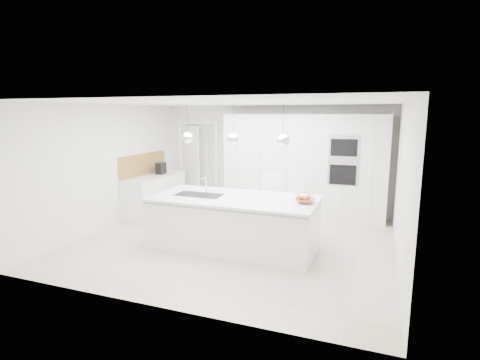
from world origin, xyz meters
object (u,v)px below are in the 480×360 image
at_px(fruit_bowl, 305,201).
at_px(espresso_machine, 161,168).
at_px(bar_stool_left, 270,206).
at_px(bar_stool_right, 296,206).
at_px(island_base, 233,224).

distance_m(fruit_bowl, espresso_machine, 4.12).
bearing_deg(espresso_machine, bar_stool_left, -19.87).
height_order(espresso_machine, bar_stool_right, bar_stool_right).
height_order(bar_stool_left, bar_stool_right, bar_stool_right).
height_order(fruit_bowl, bar_stool_left, bar_stool_left).
bearing_deg(espresso_machine, bar_stool_right, -16.47).
xyz_separation_m(island_base, bar_stool_right, (0.89, 0.95, 0.18)).
bearing_deg(fruit_bowl, island_base, -177.61).
distance_m(island_base, fruit_bowl, 1.32).
bearing_deg(bar_stool_right, espresso_machine, 152.22).
bearing_deg(bar_stool_left, fruit_bowl, -61.85).
bearing_deg(bar_stool_right, island_base, -147.57).
distance_m(fruit_bowl, bar_stool_left, 1.22).
bearing_deg(fruit_bowl, bar_stool_left, 134.71).
height_order(fruit_bowl, bar_stool_right, bar_stool_right).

